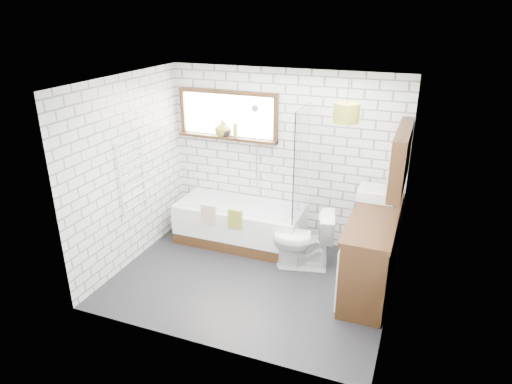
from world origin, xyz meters
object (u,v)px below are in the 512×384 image
at_px(bathtub, 240,224).
at_px(pendant, 346,113).
at_px(toilet, 303,240).
at_px(vanity, 372,250).
at_px(basin, 377,194).

height_order(bathtub, pendant, pendant).
distance_m(bathtub, toilet, 1.11).
bearing_deg(vanity, pendant, 151.74).
relative_size(toilet, pendant, 2.62).
relative_size(basin, pendant, 1.47).
xyz_separation_m(vanity, basin, (-0.06, 0.50, 0.55)).
relative_size(bathtub, toilet, 2.26).
relative_size(bathtub, pendant, 5.90).
distance_m(vanity, pendant, 1.70).
relative_size(bathtub, vanity, 1.08).
xyz_separation_m(bathtub, basin, (1.89, 0.04, 0.74)).
height_order(vanity, basin, basin).
bearing_deg(basin, vanity, -83.16).
xyz_separation_m(basin, pendant, (-0.42, -0.24, 1.06)).
relative_size(vanity, toilet, 2.10).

